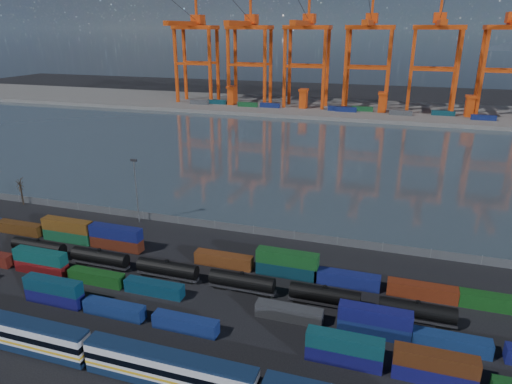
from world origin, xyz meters
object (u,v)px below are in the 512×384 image
(passenger_train, at_px, (169,370))
(gantry_cranes, at_px, (338,38))
(bare_tree, at_px, (21,191))
(tanker_string, at_px, (204,275))

(passenger_train, distance_m, gantry_cranes, 229.30)
(bare_tree, bearing_deg, passenger_train, -34.44)
(tanker_string, relative_size, bare_tree, 11.35)
(tanker_string, distance_m, bare_tree, 69.42)
(gantry_cranes, bearing_deg, passenger_train, -86.99)
(gantry_cranes, bearing_deg, tanker_string, -88.41)
(bare_tree, bearing_deg, gantry_cranes, 71.28)
(tanker_string, height_order, gantry_cranes, gantry_cranes)
(bare_tree, height_order, gantry_cranes, gantry_cranes)
(passenger_train, height_order, tanker_string, passenger_train)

